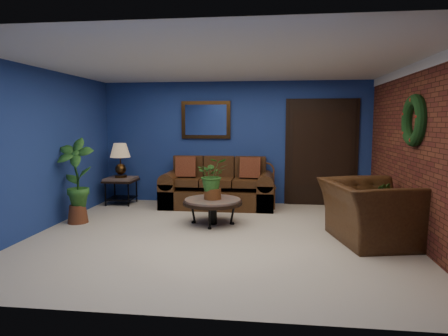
# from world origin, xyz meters

# --- Properties ---
(floor) EXTENTS (5.50, 5.50, 0.00)m
(floor) POSITION_xyz_m (0.00, 0.00, 0.00)
(floor) COLOR #BEB49E
(floor) RESTS_ON ground
(wall_back) EXTENTS (5.50, 0.04, 2.50)m
(wall_back) POSITION_xyz_m (0.00, 2.50, 1.25)
(wall_back) COLOR navy
(wall_back) RESTS_ON ground
(wall_left) EXTENTS (0.04, 5.00, 2.50)m
(wall_left) POSITION_xyz_m (-2.75, 0.00, 1.25)
(wall_left) COLOR navy
(wall_left) RESTS_ON ground
(wall_right_brick) EXTENTS (0.04, 5.00, 2.50)m
(wall_right_brick) POSITION_xyz_m (2.75, 0.00, 1.25)
(wall_right_brick) COLOR brown
(wall_right_brick) RESTS_ON ground
(ceiling) EXTENTS (5.50, 5.00, 0.02)m
(ceiling) POSITION_xyz_m (0.00, 0.00, 2.50)
(ceiling) COLOR silver
(ceiling) RESTS_ON wall_back
(crown_molding) EXTENTS (0.03, 5.00, 0.14)m
(crown_molding) POSITION_xyz_m (2.72, 0.00, 2.43)
(crown_molding) COLOR white
(crown_molding) RESTS_ON wall_right_brick
(wall_mirror) EXTENTS (1.02, 0.06, 0.77)m
(wall_mirror) POSITION_xyz_m (-0.60, 2.46, 1.72)
(wall_mirror) COLOR #412810
(wall_mirror) RESTS_ON wall_back
(closet_door) EXTENTS (1.44, 0.06, 2.18)m
(closet_door) POSITION_xyz_m (1.75, 2.47, 1.05)
(closet_door) COLOR black
(closet_door) RESTS_ON wall_back
(wreath) EXTENTS (0.16, 0.72, 0.72)m
(wreath) POSITION_xyz_m (2.69, 0.05, 1.70)
(wreath) COLOR black
(wreath) RESTS_ON wall_right_brick
(sofa) EXTENTS (2.20, 0.95, 0.99)m
(sofa) POSITION_xyz_m (-0.29, 2.08, 0.32)
(sofa) COLOR #432913
(sofa) RESTS_ON ground
(coffee_table) EXTENTS (0.97, 0.97, 0.42)m
(coffee_table) POSITION_xyz_m (-0.19, 0.68, 0.36)
(coffee_table) COLOR #534E48
(coffee_table) RESTS_ON ground
(end_table) EXTENTS (0.60, 0.60, 0.55)m
(end_table) POSITION_xyz_m (-2.30, 2.05, 0.42)
(end_table) COLOR #534E48
(end_table) RESTS_ON ground
(table_lamp) EXTENTS (0.41, 0.41, 0.67)m
(table_lamp) POSITION_xyz_m (-2.30, 2.05, 0.99)
(table_lamp) COLOR #412810
(table_lamp) RESTS_ON end_table
(side_chair) EXTENTS (0.40, 0.40, 0.88)m
(side_chair) POSITION_xyz_m (0.65, 2.12, 0.50)
(side_chair) COLOR brown
(side_chair) RESTS_ON ground
(armchair) EXTENTS (1.41, 1.54, 0.86)m
(armchair) POSITION_xyz_m (2.15, -0.03, 0.43)
(armchair) COLOR #432913
(armchair) RESTS_ON ground
(coffee_plant) EXTENTS (0.58, 0.53, 0.68)m
(coffee_plant) POSITION_xyz_m (-0.19, 0.68, 0.79)
(coffee_plant) COLOR brown
(coffee_plant) RESTS_ON coffee_table
(floor_plant) EXTENTS (0.35, 0.29, 0.79)m
(floor_plant) POSITION_xyz_m (2.35, 0.36, 0.41)
(floor_plant) COLOR brown
(floor_plant) RESTS_ON ground
(tall_plant) EXTENTS (0.63, 0.44, 1.42)m
(tall_plant) POSITION_xyz_m (-2.45, 0.48, 0.76)
(tall_plant) COLOR maroon
(tall_plant) RESTS_ON ground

